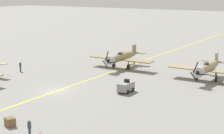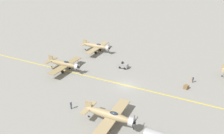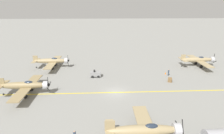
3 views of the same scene
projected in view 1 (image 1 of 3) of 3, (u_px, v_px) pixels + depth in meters
The scene contains 8 objects.
ground_plane at pixel (57, 91), 51.86m from camera, with size 400.00×400.00×0.00m, color gray.
taxiway_stripe at pixel (57, 91), 51.86m from camera, with size 0.30×160.00×0.01m, color yellow.
airplane_near_left at pixel (208, 68), 57.44m from camera, with size 12.00×9.98×3.70m.
airplane_near_center at pixel (122, 57), 66.36m from camera, with size 12.00×9.98×3.74m.
tow_tractor at pixel (126, 87), 51.06m from camera, with size 1.57×2.60×1.79m.
ground_crew_walking at pixel (29, 127), 35.76m from camera, with size 0.36×0.36×1.66m.
ground_crew_inspecting at pixel (20, 66), 63.82m from camera, with size 0.37×0.37×1.72m.
supply_crate_by_tanker at pixel (10, 122), 38.53m from camera, with size 1.08×0.90×0.90m, color brown.
Camera 1 is at (-33.04, 38.41, 13.88)m, focal length 60.00 mm.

